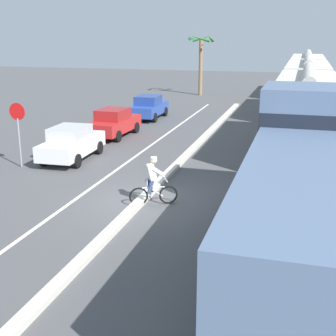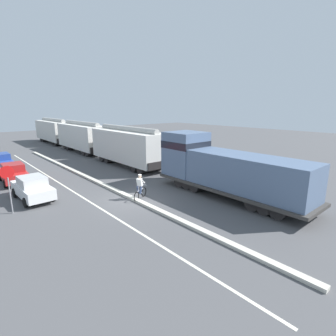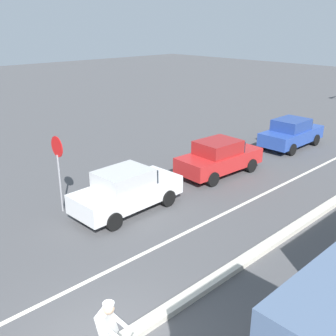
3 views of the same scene
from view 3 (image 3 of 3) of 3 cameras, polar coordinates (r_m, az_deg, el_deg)
name	(u,v)px [view 3 (image 3 of 3)]	position (r m, az deg, el deg)	size (l,w,h in m)	color
median_curb	(266,246)	(12.77, 14.05, -10.98)	(0.36, 36.00, 0.16)	beige
lane_stripe	(208,222)	(14.02, 5.76, -7.77)	(0.14, 36.00, 0.01)	silver
parked_car_white	(127,190)	(14.50, -6.00, -3.22)	(1.95, 4.26, 1.62)	silver
parked_car_red	(219,157)	(18.08, 7.45, 1.57)	(1.98, 4.27, 1.62)	red
parked_car_blue	(291,133)	(22.98, 17.48, 4.87)	(1.86, 4.21, 1.62)	#28479E
stop_sign	(58,160)	(14.47, -15.66, 1.18)	(0.76, 0.08, 2.88)	gray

